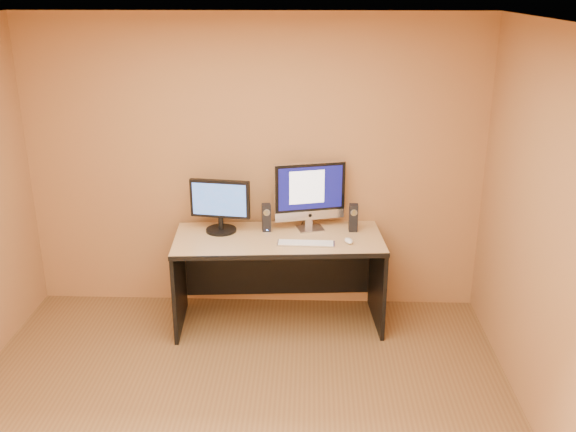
{
  "coord_description": "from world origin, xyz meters",
  "views": [
    {
      "loc": [
        0.49,
        -3.39,
        2.82
      ],
      "look_at": [
        0.32,
        1.48,
        1.03
      ],
      "focal_mm": 40.0,
      "sensor_mm": 36.0,
      "label": 1
    }
  ],
  "objects": [
    {
      "name": "mouse",
      "position": [
        0.82,
        1.48,
        0.82
      ],
      "size": [
        0.09,
        0.12,
        0.04
      ],
      "primitive_type": "ellipsoid",
      "rotation": [
        0.0,
        0.0,
        0.26
      ],
      "color": "silver",
      "rests_on": "desk"
    },
    {
      "name": "speaker_left",
      "position": [
        0.12,
        1.73,
        0.92
      ],
      "size": [
        0.08,
        0.09,
        0.24
      ],
      "primitive_type": null,
      "rotation": [
        0.0,
        0.0,
        0.15
      ],
      "color": "black",
      "rests_on": "desk"
    },
    {
      "name": "second_monitor",
      "position": [
        -0.26,
        1.7,
        1.03
      ],
      "size": [
        0.55,
        0.33,
        0.46
      ],
      "primitive_type": null,
      "rotation": [
        0.0,
        0.0,
        -0.14
      ],
      "color": "black",
      "rests_on": "desk"
    },
    {
      "name": "keyboard",
      "position": [
        0.46,
        1.44,
        0.81
      ],
      "size": [
        0.47,
        0.14,
        0.02
      ],
      "primitive_type": "cube",
      "rotation": [
        0.0,
        0.0,
        -0.03
      ],
      "color": "#B4B5B9",
      "rests_on": "desk"
    },
    {
      "name": "desk",
      "position": [
        0.23,
        1.58,
        0.4
      ],
      "size": [
        1.79,
        0.89,
        0.8
      ],
      "primitive_type": null,
      "rotation": [
        0.0,
        0.0,
        0.07
      ],
      "color": "tan",
      "rests_on": "ground"
    },
    {
      "name": "cable_b",
      "position": [
        0.42,
        1.87,
        0.81
      ],
      "size": [
        0.05,
        0.19,
        0.01
      ],
      "primitive_type": "cylinder",
      "rotation": [
        1.57,
        0.0,
        -0.22
      ],
      "color": "black",
      "rests_on": "desk"
    },
    {
      "name": "ceiling",
      "position": [
        0.0,
        0.0,
        2.6
      ],
      "size": [
        4.0,
        4.0,
        0.0
      ],
      "primitive_type": "plane",
      "color": "white",
      "rests_on": "walls"
    },
    {
      "name": "walls",
      "position": [
        0.0,
        0.0,
        1.3
      ],
      "size": [
        4.0,
        4.0,
        2.6
      ],
      "primitive_type": null,
      "color": "#93633B",
      "rests_on": "ground"
    },
    {
      "name": "imac",
      "position": [
        0.5,
        1.78,
        1.1
      ],
      "size": [
        0.66,
        0.38,
        0.6
      ],
      "primitive_type": null,
      "rotation": [
        0.0,
        0.0,
        0.26
      ],
      "color": "#BBBABF",
      "rests_on": "desk"
    },
    {
      "name": "speaker_right",
      "position": [
        0.87,
        1.75,
        0.92
      ],
      "size": [
        0.08,
        0.08,
        0.24
      ],
      "primitive_type": null,
      "rotation": [
        0.0,
        0.0,
        0.02
      ],
      "color": "black",
      "rests_on": "desk"
    },
    {
      "name": "cable_a",
      "position": [
        0.54,
        1.83,
        0.81
      ],
      "size": [
        0.09,
        0.23,
        0.01
      ],
      "primitive_type": "cylinder",
      "rotation": [
        1.57,
        0.0,
        0.36
      ],
      "color": "black",
      "rests_on": "desk"
    }
  ]
}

